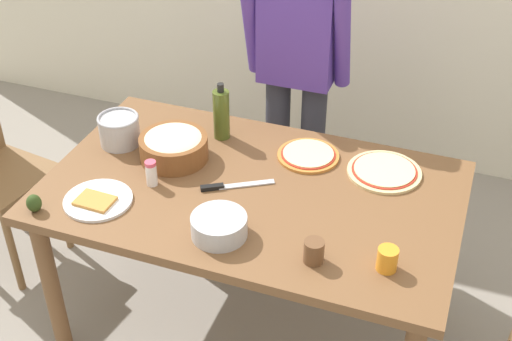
{
  "coord_description": "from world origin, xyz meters",
  "views": [
    {
      "loc": [
        0.75,
        -2.0,
        2.36
      ],
      "look_at": [
        0.0,
        0.05,
        0.81
      ],
      "focal_mm": 48.37,
      "sensor_mm": 36.0,
      "label": 1
    }
  ],
  "objects_px": {
    "cup_small_brown": "(314,251)",
    "dining_table": "(252,206)",
    "plate_with_slice": "(98,200)",
    "steel_pot": "(119,130)",
    "olive_oil_bottle": "(221,114)",
    "pizza_cooked_on_tray": "(308,155)",
    "pizza_raw_on_board": "(384,171)",
    "salt_shaker": "(151,173)",
    "mixing_bowl_steel": "(219,226)",
    "person_cook": "(297,62)",
    "cup_orange": "(387,259)",
    "chef_knife": "(228,186)",
    "avocado": "(34,203)",
    "popcorn_bowl": "(174,145)"
  },
  "relations": [
    {
      "from": "cup_small_brown",
      "to": "dining_table",
      "type": "bearing_deg",
      "value": 137.23
    },
    {
      "from": "plate_with_slice",
      "to": "cup_small_brown",
      "type": "bearing_deg",
      "value": -2.19
    },
    {
      "from": "steel_pot",
      "to": "olive_oil_bottle",
      "type": "bearing_deg",
      "value": 26.69
    },
    {
      "from": "plate_with_slice",
      "to": "pizza_cooked_on_tray",
      "type": "bearing_deg",
      "value": 40.57
    },
    {
      "from": "cup_small_brown",
      "to": "pizza_raw_on_board",
      "type": "bearing_deg",
      "value": 78.27
    },
    {
      "from": "salt_shaker",
      "to": "plate_with_slice",
      "type": "bearing_deg",
      "value": -129.33
    },
    {
      "from": "mixing_bowl_steel",
      "to": "dining_table",
      "type": "bearing_deg",
      "value": 88.0
    },
    {
      "from": "person_cook",
      "to": "cup_orange",
      "type": "bearing_deg",
      "value": -58.23
    },
    {
      "from": "dining_table",
      "to": "pizza_raw_on_board",
      "type": "height_order",
      "value": "pizza_raw_on_board"
    },
    {
      "from": "pizza_cooked_on_tray",
      "to": "plate_with_slice",
      "type": "height_order",
      "value": "plate_with_slice"
    },
    {
      "from": "cup_orange",
      "to": "plate_with_slice",
      "type": "bearing_deg",
      "value": -179.27
    },
    {
      "from": "dining_table",
      "to": "pizza_raw_on_board",
      "type": "relative_size",
      "value": 5.41
    },
    {
      "from": "pizza_raw_on_board",
      "to": "salt_shaker",
      "type": "height_order",
      "value": "salt_shaker"
    },
    {
      "from": "person_cook",
      "to": "olive_oil_bottle",
      "type": "height_order",
      "value": "person_cook"
    },
    {
      "from": "pizza_cooked_on_tray",
      "to": "salt_shaker",
      "type": "relative_size",
      "value": 2.41
    },
    {
      "from": "pizza_cooked_on_tray",
      "to": "chef_knife",
      "type": "height_order",
      "value": "pizza_cooked_on_tray"
    },
    {
      "from": "pizza_raw_on_board",
      "to": "cup_small_brown",
      "type": "height_order",
      "value": "cup_small_brown"
    },
    {
      "from": "cup_orange",
      "to": "avocado",
      "type": "relative_size",
      "value": 1.21
    },
    {
      "from": "pizza_raw_on_board",
      "to": "pizza_cooked_on_tray",
      "type": "bearing_deg",
      "value": 178.81
    },
    {
      "from": "olive_oil_bottle",
      "to": "popcorn_bowl",
      "type": "bearing_deg",
      "value": -118.95
    },
    {
      "from": "popcorn_bowl",
      "to": "cup_orange",
      "type": "distance_m",
      "value": 1.01
    },
    {
      "from": "cup_orange",
      "to": "avocado",
      "type": "distance_m",
      "value": 1.29
    },
    {
      "from": "popcorn_bowl",
      "to": "steel_pot",
      "type": "relative_size",
      "value": 1.61
    },
    {
      "from": "pizza_cooked_on_tray",
      "to": "cup_small_brown",
      "type": "height_order",
      "value": "cup_small_brown"
    },
    {
      "from": "plate_with_slice",
      "to": "dining_table",
      "type": "bearing_deg",
      "value": 28.71
    },
    {
      "from": "pizza_cooked_on_tray",
      "to": "avocado",
      "type": "relative_size",
      "value": 3.65
    },
    {
      "from": "olive_oil_bottle",
      "to": "cup_orange",
      "type": "xyz_separation_m",
      "value": [
        0.83,
        -0.57,
        -0.07
      ]
    },
    {
      "from": "pizza_raw_on_board",
      "to": "cup_small_brown",
      "type": "xyz_separation_m",
      "value": [
        -0.12,
        -0.59,
        0.03
      ]
    },
    {
      "from": "pizza_raw_on_board",
      "to": "avocado",
      "type": "xyz_separation_m",
      "value": [
        -1.17,
        -0.68,
        0.03
      ]
    },
    {
      "from": "dining_table",
      "to": "avocado",
      "type": "relative_size",
      "value": 22.86
    },
    {
      "from": "dining_table",
      "to": "avocado",
      "type": "xyz_separation_m",
      "value": [
        -0.7,
        -0.41,
        0.13
      ]
    },
    {
      "from": "cup_small_brown",
      "to": "avocado",
      "type": "bearing_deg",
      "value": -174.97
    },
    {
      "from": "dining_table",
      "to": "popcorn_bowl",
      "type": "bearing_deg",
      "value": 167.03
    },
    {
      "from": "person_cook",
      "to": "steel_pot",
      "type": "relative_size",
      "value": 9.34
    },
    {
      "from": "dining_table",
      "to": "olive_oil_bottle",
      "type": "xyz_separation_m",
      "value": [
        -0.25,
        0.3,
        0.2
      ]
    },
    {
      "from": "pizza_raw_on_board",
      "to": "avocado",
      "type": "height_order",
      "value": "avocado"
    },
    {
      "from": "cup_orange",
      "to": "cup_small_brown",
      "type": "height_order",
      "value": "same"
    },
    {
      "from": "plate_with_slice",
      "to": "steel_pot",
      "type": "distance_m",
      "value": 0.41
    },
    {
      "from": "salt_shaker",
      "to": "avocado",
      "type": "relative_size",
      "value": 1.51
    },
    {
      "from": "steel_pot",
      "to": "avocado",
      "type": "distance_m",
      "value": 0.52
    },
    {
      "from": "cup_orange",
      "to": "chef_knife",
      "type": "bearing_deg",
      "value": 160.08
    },
    {
      "from": "mixing_bowl_steel",
      "to": "chef_knife",
      "type": "relative_size",
      "value": 0.76
    },
    {
      "from": "person_cook",
      "to": "avocado",
      "type": "relative_size",
      "value": 23.14
    },
    {
      "from": "steel_pot",
      "to": "cup_small_brown",
      "type": "height_order",
      "value": "steel_pot"
    },
    {
      "from": "salt_shaker",
      "to": "avocado",
      "type": "bearing_deg",
      "value": -138.08
    },
    {
      "from": "mixing_bowl_steel",
      "to": "olive_oil_bottle",
      "type": "xyz_separation_m",
      "value": [
        -0.24,
        0.6,
        0.07
      ]
    },
    {
      "from": "pizza_raw_on_board",
      "to": "person_cook",
      "type": "bearing_deg",
      "value": 137.13
    },
    {
      "from": "cup_orange",
      "to": "salt_shaker",
      "type": "height_order",
      "value": "salt_shaker"
    },
    {
      "from": "mixing_bowl_steel",
      "to": "avocado",
      "type": "bearing_deg",
      "value": -171.23
    },
    {
      "from": "steel_pot",
      "to": "cup_orange",
      "type": "xyz_separation_m",
      "value": [
        1.21,
        -0.38,
        -0.02
      ]
    }
  ]
}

